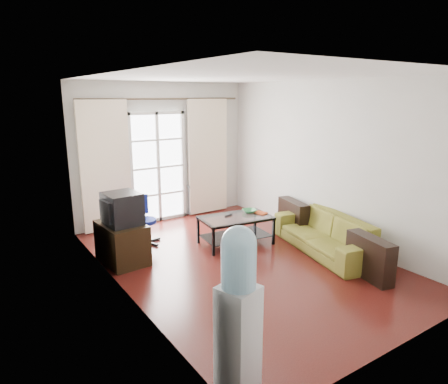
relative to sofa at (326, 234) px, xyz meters
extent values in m
plane|color=#511913|center=(-1.36, 0.44, -0.30)|extent=(5.20, 5.20, 0.00)
plane|color=white|center=(-1.36, 0.44, 2.40)|extent=(5.20, 5.20, 0.00)
cube|color=silver|center=(-1.36, 3.04, 1.05)|extent=(3.60, 0.02, 2.70)
cube|color=silver|center=(-1.36, -2.16, 1.05)|extent=(3.60, 0.02, 2.70)
cube|color=silver|center=(-3.16, 0.44, 1.05)|extent=(0.02, 5.20, 2.70)
cube|color=silver|center=(0.44, 0.44, 1.05)|extent=(0.02, 5.20, 2.70)
cube|color=white|center=(-1.51, 3.00, 0.78)|extent=(1.01, 0.02, 2.04)
cube|color=white|center=(-1.51, 2.98, 0.78)|extent=(1.16, 0.06, 2.15)
cylinder|color=#4C3F2D|center=(-1.36, 2.94, 2.08)|extent=(3.30, 0.04, 0.04)
cube|color=#FCEBCB|center=(-2.56, 2.92, 0.90)|extent=(0.90, 0.07, 2.35)
cube|color=#FCEBCB|center=(-0.41, 2.92, 0.90)|extent=(0.90, 0.07, 2.35)
cube|color=#979799|center=(-0.56, 2.94, 0.03)|extent=(0.64, 0.12, 0.64)
imported|color=#606321|center=(0.00, 0.00, 0.00)|extent=(2.36, 1.67, 0.59)
cube|color=silver|center=(-1.01, 1.07, 0.17)|extent=(1.25, 0.81, 0.01)
cube|color=black|center=(-1.01, 1.07, -0.15)|extent=(1.18, 0.75, 0.01)
cube|color=black|center=(-1.60, 0.83, -0.06)|extent=(0.04, 0.04, 0.47)
cube|color=black|center=(-0.50, 0.69, -0.06)|extent=(0.04, 0.04, 0.47)
cube|color=black|center=(-1.52, 1.44, -0.06)|extent=(0.04, 0.04, 0.47)
cube|color=black|center=(-0.42, 1.30, -0.06)|extent=(0.04, 0.04, 0.47)
imported|color=#2F8342|center=(-0.67, 1.14, 0.21)|extent=(0.37, 0.37, 0.06)
imported|color=maroon|center=(-0.62, 0.97, 0.19)|extent=(0.25, 0.28, 0.02)
cube|color=black|center=(-1.09, 1.17, 0.19)|extent=(0.16, 0.08, 0.02)
cube|color=black|center=(-2.86, 1.40, 0.01)|extent=(0.61, 0.87, 0.60)
cube|color=black|center=(-2.84, 1.36, 0.54)|extent=(0.51, 0.55, 0.47)
cube|color=#0C19E5|center=(-2.60, 1.38, 0.54)|extent=(0.05, 0.41, 0.35)
cube|color=black|center=(-3.04, 1.34, 0.54)|extent=(0.17, 0.36, 0.31)
cylinder|color=black|center=(-2.27, 1.93, -0.09)|extent=(0.04, 0.04, 0.41)
cylinder|color=navy|center=(-2.27, 1.93, 0.10)|extent=(0.39, 0.39, 0.06)
cube|color=navy|center=(-2.29, 2.10, 0.34)|extent=(0.32, 0.07, 0.34)
cube|color=silver|center=(-2.96, -1.72, 0.17)|extent=(0.36, 0.36, 0.94)
cylinder|color=#98CCEA|center=(-2.96, -1.72, 0.83)|extent=(0.29, 0.29, 0.37)
sphere|color=#98CCEA|center=(-2.96, -1.72, 1.02)|extent=(0.29, 0.29, 0.29)
cube|color=black|center=(-2.82, -1.68, 0.49)|extent=(0.07, 0.12, 0.10)
camera|label=1|loc=(-4.70, -4.11, 2.15)|focal=32.00mm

